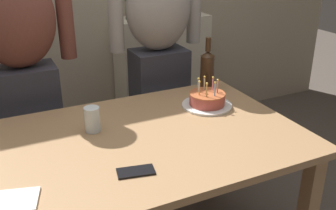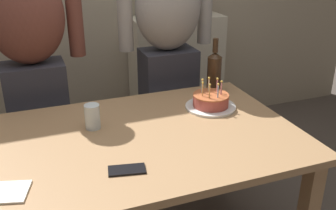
{
  "view_description": "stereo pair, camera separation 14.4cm",
  "coord_description": "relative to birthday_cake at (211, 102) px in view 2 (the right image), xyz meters",
  "views": [
    {
      "loc": [
        -0.55,
        -1.46,
        1.58
      ],
      "look_at": [
        0.19,
        0.07,
        0.84
      ],
      "focal_mm": 41.96,
      "sensor_mm": 36.0,
      "label": 1
    },
    {
      "loc": [
        -0.42,
        -1.52,
        1.58
      ],
      "look_at": [
        0.19,
        0.07,
        0.84
      ],
      "focal_mm": 41.96,
      "sensor_mm": 36.0,
      "label": 2
    }
  ],
  "objects": [
    {
      "name": "shelf_cabinet",
      "position": [
        0.28,
        1.16,
        -0.26
      ],
      "size": [
        0.73,
        0.3,
        1.28
      ],
      "color": "beige",
      "rests_on": "ground_plane"
    },
    {
      "name": "cell_phone",
      "position": [
        -0.57,
        -0.43,
        -0.03
      ],
      "size": [
        0.16,
        0.1,
        0.01
      ],
      "primitive_type": "cube",
      "rotation": [
        0.0,
        0.0,
        -0.2
      ],
      "color": "black",
      "rests_on": "dining_table"
    },
    {
      "name": "person_woman_cardigan",
      "position": [
        -0.03,
        0.54,
        0.1
      ],
      "size": [
        0.61,
        0.27,
        1.66
      ],
      "rotation": [
        0.0,
        0.0,
        3.14
      ],
      "color": "#33333D",
      "rests_on": "ground_plane"
    },
    {
      "name": "dining_table",
      "position": [
        -0.46,
        -0.17,
        -0.13
      ],
      "size": [
        1.5,
        0.96,
        0.74
      ],
      "color": "#A37A51",
      "rests_on": "ground_plane"
    },
    {
      "name": "napkin_stack",
      "position": [
        -1.02,
        -0.41,
        -0.03
      ],
      "size": [
        0.2,
        0.17,
        0.01
      ],
      "primitive_type": "cube",
      "rotation": [
        0.0,
        0.0,
        -0.28
      ],
      "color": "white",
      "rests_on": "dining_table"
    },
    {
      "name": "person_man_bearded",
      "position": [
        -0.85,
        0.54,
        0.1
      ],
      "size": [
        0.61,
        0.27,
        1.66
      ],
      "rotation": [
        0.0,
        0.0,
        3.14
      ],
      "color": "#33333D",
      "rests_on": "ground_plane"
    },
    {
      "name": "water_glass_far",
      "position": [
        -0.62,
        -0.02,
        0.02
      ],
      "size": [
        0.07,
        0.07,
        0.12
      ],
      "primitive_type": "cylinder",
      "color": "silver",
      "rests_on": "dining_table"
    },
    {
      "name": "wine_bottle",
      "position": [
        0.13,
        0.21,
        0.09
      ],
      "size": [
        0.08,
        0.08,
        0.31
      ],
      "color": "#382314",
      "rests_on": "dining_table"
    },
    {
      "name": "birthday_cake",
      "position": [
        0.0,
        0.0,
        0.0
      ],
      "size": [
        0.27,
        0.27,
        0.15
      ],
      "color": "white",
      "rests_on": "dining_table"
    }
  ]
}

